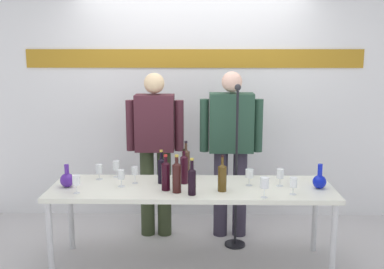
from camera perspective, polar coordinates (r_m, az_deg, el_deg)
The scene contains 24 objects.
ground_plane at distance 4.23m, azimuth -0.04°, elevation -15.92°, with size 10.00×10.00×0.00m, color #BAB5B7.
back_wall at distance 5.09m, azimuth 0.24°, elevation 6.32°, with size 5.24×0.11×3.00m.
display_table at distance 3.97m, azimuth -0.04°, elevation -7.23°, with size 2.43×0.71×0.72m.
decanter_blue_left at distance 4.06m, azimuth -15.36°, elevation -5.44°, with size 0.12×0.12×0.20m.
decanter_blue_right at distance 4.03m, azimuth 15.67°, elevation -5.58°, with size 0.12×0.12×0.21m.
presenter_left at distance 4.56m, azimuth -4.64°, elevation -1.34°, with size 0.57×0.22×1.66m.
presenter_right at distance 4.55m, azimuth 4.90°, elevation -1.11°, with size 0.62×0.22×1.68m.
wine_bottle_0 at distance 3.80m, azimuth 3.80°, elevation -5.26°, with size 0.07×0.07×0.31m.
wine_bottle_1 at distance 3.82m, azimuth -3.31°, elevation -5.02°, with size 0.07×0.07×0.30m.
wine_bottle_2 at distance 3.76m, azimuth -1.92°, elevation -5.22°, with size 0.07×0.07×0.32m.
wine_bottle_3 at distance 3.70m, azimuth -0.01°, elevation -5.70°, with size 0.06×0.06×0.31m.
wine_bottle_4 at distance 4.00m, azimuth -1.01°, elevation -4.24°, with size 0.07×0.07×0.31m.
wine_bottle_5 at distance 4.02m, azimuth -3.84°, elevation -4.37°, with size 0.07×0.07×0.30m.
wine_bottle_6 at distance 4.19m, azimuth -0.76°, elevation -3.47°, with size 0.07×0.07×0.34m.
wine_glass_left_0 at distance 4.04m, azimuth -7.18°, elevation -4.57°, with size 0.06×0.06×0.15m.
wine_glass_left_1 at distance 4.26m, azimuth -9.47°, elevation -3.89°, with size 0.06×0.06×0.15m.
wine_glass_left_2 at distance 3.86m, azimuth -14.29°, elevation -5.58°, with size 0.06×0.06×0.15m.
wine_glass_left_3 at distance 3.96m, azimuth -8.86°, elevation -5.03°, with size 0.06×0.06×0.15m.
wine_glass_left_4 at distance 4.21m, azimuth -11.56°, elevation -4.28°, with size 0.06×0.06×0.14m.
wine_glass_right_0 at distance 3.98m, azimuth 7.19°, elevation -4.91°, with size 0.07×0.07×0.15m.
wine_glass_right_1 at distance 3.68m, azimuth 9.07°, elevation -6.02°, with size 0.07×0.07×0.17m.
wine_glass_right_2 at distance 4.01m, azimuth 10.97°, elevation -4.89°, with size 0.06×0.06×0.15m.
wine_glass_right_3 at distance 3.80m, azimuth 12.58°, elevation -5.90°, with size 0.06×0.06×0.14m.
microphone_stand at distance 4.41m, azimuth 5.51°, elevation -7.34°, with size 0.20×0.20×1.57m.
Camera 1 is at (0.07, -3.77, 1.90)m, focal length 42.61 mm.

